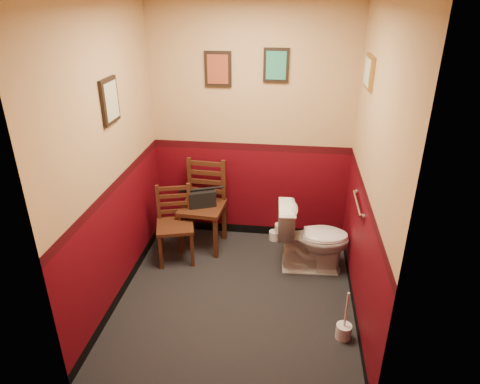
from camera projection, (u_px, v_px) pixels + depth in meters
name	position (u px, v px, depth m)	size (l,w,h in m)	color
floor	(237.00, 296.00, 4.15)	(2.20, 2.40, 0.00)	black
wall_back	(251.00, 126.00, 4.65)	(2.20, 2.70, 0.00)	#4C050E
wall_front	(208.00, 243.00, 2.50)	(2.20, 2.70, 0.00)	#4C050E
wall_left	(111.00, 161.00, 3.70)	(2.40, 2.70, 0.00)	#4C050E
wall_right	(371.00, 173.00, 3.45)	(2.40, 2.70, 0.00)	#4C050E
grab_bar	(358.00, 204.00, 3.85)	(0.05, 0.56, 0.06)	silver
framed_print_back_a	(218.00, 69.00, 4.42)	(0.28, 0.04, 0.36)	black
framed_print_back_b	(276.00, 65.00, 4.33)	(0.26, 0.04, 0.34)	black
framed_print_left	(110.00, 101.00, 3.58)	(0.04, 0.30, 0.38)	black
framed_print_right	(369.00, 72.00, 3.69)	(0.04, 0.34, 0.28)	olive
toilet	(313.00, 238.00, 4.42)	(0.42, 0.75, 0.73)	white
toilet_brush	(344.00, 330.00, 3.62)	(0.13, 0.13, 0.47)	silver
chair_left	(175.00, 224.00, 4.59)	(0.48, 0.48, 0.82)	#432214
chair_right	(204.00, 205.00, 4.80)	(0.50, 0.50, 1.00)	#432214
handbag	(202.00, 198.00, 4.71)	(0.33, 0.25, 0.21)	black
tp_stack	(280.00, 233.00, 5.04)	(0.25, 0.13, 0.22)	silver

